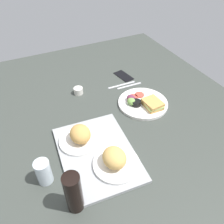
{
  "coord_description": "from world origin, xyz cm",
  "views": [
    {
      "loc": [
        -81.54,
        43.4,
        84.92
      ],
      "look_at": [
        2.0,
        3.0,
        4.0
      ],
      "focal_mm": 36.57,
      "sensor_mm": 36.0,
      "label": 1
    }
  ],
  "objects": [
    {
      "name": "ground_plane",
      "position": [
        0.0,
        0.0,
        -1.5
      ],
      "size": [
        190.0,
        150.0,
        3.0
      ],
      "primitive_type": "cube",
      "color": "#383D38"
    },
    {
      "name": "espresso_cup",
      "position": [
        31.28,
        12.05,
        2.0
      ],
      "size": [
        5.6,
        5.6,
        4.0
      ],
      "primitive_type": "cylinder",
      "color": "silver",
      "rests_on": "ground_plane"
    },
    {
      "name": "knife",
      "position": [
        27.59,
        -16.45,
        0.25
      ],
      "size": [
        1.93,
        19.03,
        0.5
      ],
      "primitive_type": "cube",
      "rotation": [
        0.0,
        0.0,
        1.54
      ],
      "color": "#B7B7BC",
      "rests_on": "ground_plane"
    },
    {
      "name": "soda_bottle",
      "position": [
        -37.36,
        37.35,
        9.53
      ],
      "size": [
        6.4,
        6.4,
        19.06
      ],
      "primitive_type": "cylinder",
      "color": "black",
      "rests_on": "ground_plane"
    },
    {
      "name": "cell_phone",
      "position": [
        36.61,
        -22.65,
        0.4
      ],
      "size": [
        15.45,
        9.65,
        0.8
      ],
      "primitive_type": "cube",
      "rotation": [
        0.0,
        0.0,
        0.18
      ],
      "color": "black",
      "rests_on": "ground_plane"
    },
    {
      "name": "bread_plate_near",
      "position": [
        -28.02,
        16.0,
        5.1
      ],
      "size": [
        20.61,
        20.61,
        9.28
      ],
      "color": "white",
      "rests_on": "serving_tray"
    },
    {
      "name": "fork",
      "position": [
        24.59,
        -20.45,
        0.25
      ],
      "size": [
        1.95,
        17.04,
        0.5
      ],
      "primitive_type": "cube",
      "rotation": [
        0.0,
        0.0,
        1.54
      ],
      "color": "#B7B7BC",
      "rests_on": "ground_plane"
    },
    {
      "name": "bread_plate_far",
      "position": [
        -8.38,
        24.98,
        5.12
      ],
      "size": [
        19.3,
        19.3,
        9.1
      ],
      "color": "white",
      "rests_on": "serving_tray"
    },
    {
      "name": "serving_tray",
      "position": [
        -18.07,
        20.46,
        0.8
      ],
      "size": [
        47.27,
        36.17,
        1.6
      ],
      "primitive_type": "cube",
      "rotation": [
        0.0,
        0.0,
        -0.07
      ],
      "color": "#9EA0A3",
      "rests_on": "ground_plane"
    },
    {
      "name": "plate_with_salad",
      "position": [
        3.93,
        -18.04,
        1.69
      ],
      "size": [
        29.0,
        29.0,
        5.4
      ],
      "color": "white",
      "rests_on": "ground_plane"
    },
    {
      "name": "drinking_glass",
      "position": [
        -21.11,
        45.04,
        5.8
      ],
      "size": [
        6.31,
        6.31,
        11.6
      ],
      "primitive_type": "cylinder",
      "color": "silver",
      "rests_on": "ground_plane"
    }
  ]
}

